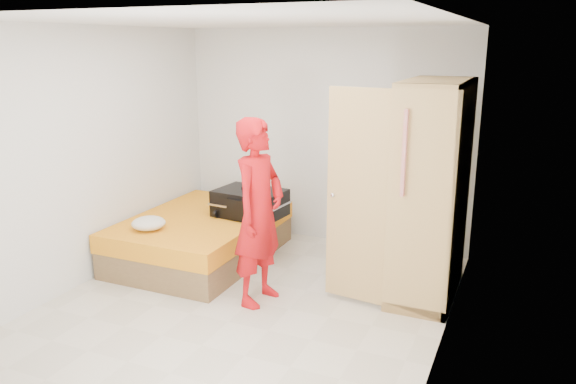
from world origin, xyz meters
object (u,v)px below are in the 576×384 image
at_px(bed, 201,237).
at_px(suitcase, 250,203).
at_px(round_cushion, 149,223).
at_px(wardrobe, 425,197).
at_px(person, 259,212).

height_order(bed, suitcase, suitcase).
distance_m(bed, round_cushion, 0.73).
xyz_separation_m(wardrobe, round_cushion, (-2.76, -0.67, -0.43)).
height_order(wardrobe, suitcase, wardrobe).
relative_size(bed, person, 1.14).
xyz_separation_m(bed, person, (1.11, -0.72, 0.64)).
distance_m(bed, wardrobe, 2.61).
relative_size(wardrobe, round_cushion, 5.89).
bearing_deg(bed, round_cushion, -113.39).
relative_size(bed, wardrobe, 0.96).
height_order(bed, wardrobe, wardrobe).
distance_m(bed, suitcase, 0.69).
bearing_deg(wardrobe, bed, -178.48).
bearing_deg(suitcase, round_cushion, -125.46).
xyz_separation_m(person, suitcase, (-0.61, 0.99, -0.24)).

